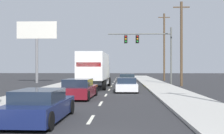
# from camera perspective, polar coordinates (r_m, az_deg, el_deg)

# --- Properties ---
(ground_plane) EXTENTS (140.00, 140.00, 0.00)m
(ground_plane) POSITION_cam_1_polar(r_m,az_deg,el_deg) (32.32, -0.06, -3.73)
(ground_plane) COLOR #2B2B2D
(sidewalk_right) EXTENTS (3.17, 80.00, 0.14)m
(sidewalk_right) POSITION_cam_1_polar(r_m,az_deg,el_deg) (27.57, 10.27, -4.22)
(sidewalk_right) COLOR #B2AFA8
(sidewalk_right) RESTS_ON ground_plane
(sidewalk_left) EXTENTS (3.17, 80.00, 0.14)m
(sidewalk_left) POSITION_cam_1_polar(r_m,az_deg,el_deg) (28.04, -11.04, -4.15)
(sidewalk_left) COLOR #B2AFA8
(sidewalk_left) RESTS_ON ground_plane
(lane_markings) EXTENTS (0.14, 57.00, 0.01)m
(lane_markings) POSITION_cam_1_polar(r_m,az_deg,el_deg) (28.99, -0.33, -4.15)
(lane_markings) COLOR silver
(lane_markings) RESTS_ON ground_plane
(box_truck) EXTENTS (2.69, 9.18, 3.41)m
(box_truck) POSITION_cam_1_polar(r_m,az_deg,el_deg) (28.21, -3.38, -0.22)
(box_truck) COLOR white
(box_truck) RESTS_ON ground_plane
(car_maroon) EXTENTS (2.18, 4.72, 1.30)m
(car_maroon) POSITION_cam_1_polar(r_m,az_deg,el_deg) (19.46, -6.60, -4.40)
(car_maroon) COLOR maroon
(car_maroon) RESTS_ON ground_plane
(car_navy) EXTENTS (1.99, 4.54, 1.23)m
(car_navy) POSITION_cam_1_polar(r_m,az_deg,el_deg) (11.49, -14.09, -7.55)
(car_navy) COLOR #141E4C
(car_navy) RESTS_ON ground_plane
(car_yellow) EXTENTS (1.94, 4.45, 1.36)m
(car_yellow) POSITION_cam_1_polar(r_m,az_deg,el_deg) (31.36, 3.02, -2.74)
(car_yellow) COLOR yellow
(car_yellow) RESTS_ON ground_plane
(car_white) EXTENTS (1.89, 4.15, 1.18)m
(car_white) POSITION_cam_1_polar(r_m,az_deg,el_deg) (24.56, 2.92, -3.63)
(car_white) COLOR white
(car_white) RESTS_ON ground_plane
(traffic_signal_mast) EXTENTS (7.80, 0.69, 6.95)m
(traffic_signal_mast) POSITION_cam_1_polar(r_m,az_deg,el_deg) (35.50, 6.55, 4.65)
(traffic_signal_mast) COLOR #595B56
(traffic_signal_mast) RESTS_ON ground_plane
(utility_pole_mid) EXTENTS (1.80, 0.28, 9.28)m
(utility_pole_mid) POSITION_cam_1_polar(r_m,az_deg,el_deg) (32.63, 13.57, 4.70)
(utility_pole_mid) COLOR brown
(utility_pole_mid) RESTS_ON ground_plane
(utility_pole_far) EXTENTS (1.80, 0.28, 10.46)m
(utility_pole_far) POSITION_cam_1_polar(r_m,az_deg,el_deg) (45.74, 10.28, 4.08)
(utility_pole_far) COLOR brown
(utility_pole_far) RESTS_ON ground_plane
(roadside_billboard) EXTENTS (5.34, 0.36, 8.13)m
(roadside_billboard) POSITION_cam_1_polar(r_m,az_deg,el_deg) (39.53, -14.64, 5.69)
(roadside_billboard) COLOR slate
(roadside_billboard) RESTS_ON ground_plane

